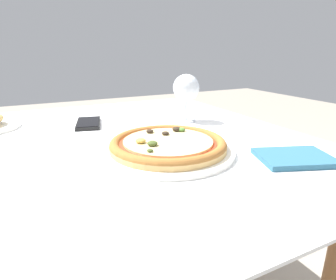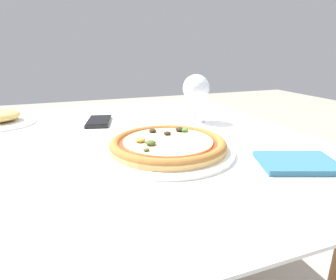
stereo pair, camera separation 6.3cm
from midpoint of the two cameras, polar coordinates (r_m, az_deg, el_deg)
dining_table at (r=0.76m, az=-20.01°, el=-7.71°), size 1.18×1.02×0.74m
pizza_plate at (r=0.64m, az=-2.85°, el=-1.17°), size 0.30×0.30×0.04m
wine_glass_far_left at (r=0.90m, az=1.69°, el=10.37°), size 0.08×0.08×0.15m
cell_phone at (r=0.92m, az=-17.78°, el=3.26°), size 0.10×0.16×0.01m
napkin_folded at (r=0.64m, az=21.81°, el=-3.39°), size 0.18×0.16×0.01m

